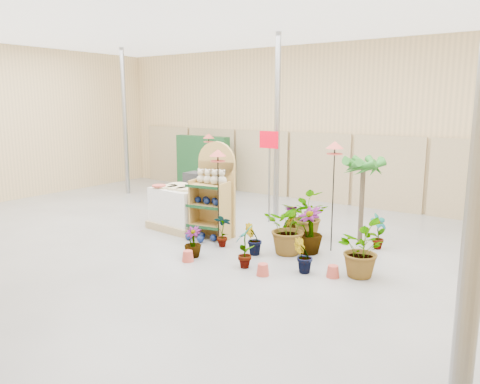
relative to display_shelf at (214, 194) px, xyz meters
The scene contains 25 objects.
room 1.33m from the display_shelf, 59.74° to the right, with size 15.20×12.10×4.70m.
display_shelf is the anchor object (origin of this frame).
teddy_bears 0.38m from the display_shelf, 74.52° to the right, with size 0.76×0.20×0.33m.
gazing_balls_shelf 0.17m from the display_shelf, 90.00° to the right, with size 0.76×0.26×0.14m.
gazing_balls_floor 0.96m from the display_shelf, 95.36° to the right, with size 0.63×0.39×0.15m.
pallet_stack 1.14m from the display_shelf, behind, with size 1.44×1.24×1.00m.
charcoal_planters 2.93m from the display_shelf, 139.99° to the left, with size 0.80×0.50×1.00m.
trellis_stock 5.34m from the display_shelf, 132.36° to the left, with size 2.00×0.30×1.80m, color #15411E.
offer_sign 1.86m from the display_shelf, 80.19° to the left, with size 0.50×0.08×2.20m.
bird_table_front 1.02m from the display_shelf, 42.92° to the right, with size 0.34×0.34×1.95m.
bird_table_right 2.75m from the display_shelf, 12.33° to the left, with size 0.34×0.34×2.15m.
bird_table_back 4.08m from the display_shelf, 130.53° to the left, with size 0.34×0.34×1.97m.
palm 3.16m from the display_shelf, 28.51° to the left, with size 0.70×0.70×1.88m.
potted_plant_0 0.97m from the display_shelf, 39.10° to the right, with size 0.35×0.24×0.67m, color #21681D.
potted_plant_1 1.61m from the display_shelf, 22.12° to the right, with size 0.34×0.28×0.62m, color #21681D.
potted_plant_2 1.96m from the display_shelf, ahead, with size 0.94×0.82×1.05m, color #21681D.
potted_plant_3 2.25m from the display_shelf, ahead, with size 0.51×0.51×0.91m, color #21681D.
potted_plant_4 3.44m from the display_shelf, 20.09° to the left, with size 0.38×0.26×0.72m, color #21681D.
potted_plant_5 1.71m from the display_shelf, 16.46° to the left, with size 0.37×0.30×0.67m, color #21681D.
potted_plant_6 2.00m from the display_shelf, 33.31° to the left, with size 0.88×0.76×0.97m, color #21681D.
potted_plant_7 1.54m from the display_shelf, 68.62° to the right, with size 0.32×0.32×0.58m, color #21681D.
potted_plant_8 2.10m from the display_shelf, 36.59° to the right, with size 0.41×0.28×0.78m, color #21681D.
potted_plant_9 2.81m from the display_shelf, 18.49° to the right, with size 0.33×0.27×0.61m, color #21681D.
potted_plant_10 3.47m from the display_shelf, ahead, with size 0.85×0.74×0.94m, color #21681D.
potted_plant_11 1.81m from the display_shelf, 38.04° to the left, with size 0.39×0.39×0.69m, color #21681D.
Camera 1 is at (5.89, -6.42, 2.87)m, focal length 35.00 mm.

